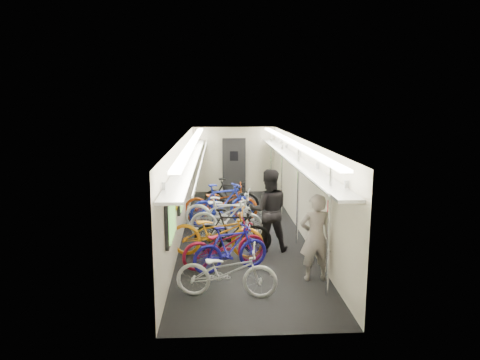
{
  "coord_description": "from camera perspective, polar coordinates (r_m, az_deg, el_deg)",
  "views": [
    {
      "loc": [
        -0.61,
        -10.61,
        3.31
      ],
      "look_at": [
        0.02,
        1.12,
        1.15
      ],
      "focal_mm": 32.0,
      "sensor_mm": 36.0,
      "label": 1
    }
  ],
  "objects": [
    {
      "name": "bicycle_7",
      "position": [
        11.58,
        -2.32,
        -3.24
      ],
      "size": [
        1.98,
        1.25,
        1.15
      ],
      "primitive_type": "imported",
      "rotation": [
        0.0,
        0.0,
        1.97
      ],
      "color": "#1A269F",
      "rests_on": "ground"
    },
    {
      "name": "bicycle_3",
      "position": [
        9.41,
        -0.99,
        -6.87
      ],
      "size": [
        1.75,
        0.64,
        1.03
      ],
      "primitive_type": "imported",
      "rotation": [
        0.0,
        0.0,
        1.48
      ],
      "color": "black",
      "rests_on": "ground"
    },
    {
      "name": "bicycle_6",
      "position": [
        10.88,
        -1.98,
        -4.21
      ],
      "size": [
        2.25,
        1.23,
        1.12
      ],
      "primitive_type": "imported",
      "rotation": [
        0.0,
        0.0,
        1.33
      ],
      "color": "silver",
      "rests_on": "ground"
    },
    {
      "name": "bicycle_1",
      "position": [
        8.51,
        -1.25,
        -9.09
      ],
      "size": [
        1.61,
        0.92,
        0.93
      ],
      "primitive_type": "imported",
      "rotation": [
        0.0,
        0.0,
        1.9
      ],
      "color": "navy",
      "rests_on": "ground"
    },
    {
      "name": "bicycle_9",
      "position": [
        12.72,
        -1.22,
        -2.18
      ],
      "size": [
        1.84,
        1.16,
        1.07
      ],
      "primitive_type": "imported",
      "rotation": [
        0.0,
        0.0,
        1.17
      ],
      "color": "black",
      "rests_on": "ground"
    },
    {
      "name": "bicycle_2",
      "position": [
        8.73,
        -2.07,
        -8.57
      ],
      "size": [
        1.89,
        1.19,
        0.94
      ],
      "primitive_type": "imported",
      "rotation": [
        0.0,
        0.0,
        1.92
      ],
      "color": "maroon",
      "rests_on": "ground"
    },
    {
      "name": "bicycle_4",
      "position": [
        9.24,
        -3.2,
        -7.02
      ],
      "size": [
        2.17,
        1.17,
        1.08
      ],
      "primitive_type": "imported",
      "rotation": [
        0.0,
        0.0,
        1.34
      ],
      "color": "orange",
      "rests_on": "ground"
    },
    {
      "name": "passenger_mid",
      "position": [
        9.57,
        3.82,
        -4.03
      ],
      "size": [
        0.9,
        0.71,
        1.85
      ],
      "primitive_type": "imported",
      "rotation": [
        0.0,
        0.0,
        3.13
      ],
      "color": "black",
      "rests_on": "ground"
    },
    {
      "name": "train_car_shell",
      "position": [
        11.44,
        -1.79,
        2.11
      ],
      "size": [
        10.0,
        10.0,
        10.0
      ],
      "color": "black",
      "rests_on": "ground"
    },
    {
      "name": "bicycle_8",
      "position": [
        11.91,
        -2.54,
        -3.04
      ],
      "size": [
        2.06,
        0.74,
        1.08
      ],
      "primitive_type": "imported",
      "rotation": [
        0.0,
        0.0,
        1.56
      ],
      "color": "#9A3910",
      "rests_on": "ground"
    },
    {
      "name": "bicycle_0",
      "position": [
        7.45,
        -1.8,
        -12.08
      ],
      "size": [
        1.8,
        0.82,
        0.91
      ],
      "primitive_type": "imported",
      "rotation": [
        0.0,
        0.0,
        1.44
      ],
      "color": "#B3B4B8",
      "rests_on": "ground"
    },
    {
      "name": "passenger_near",
      "position": [
        8.12,
        10.05,
        -7.54
      ],
      "size": [
        0.61,
        0.4,
        1.65
      ],
      "primitive_type": "imported",
      "rotation": [
        0.0,
        0.0,
        3.15
      ],
      "color": "gray",
      "rests_on": "ground"
    },
    {
      "name": "bicycle_5",
      "position": [
        10.33,
        -1.84,
        -5.15
      ],
      "size": [
        1.83,
        0.73,
        1.07
      ],
      "primitive_type": "imported",
      "rotation": [
        0.0,
        0.0,
        1.44
      ],
      "color": "#BCBCBE",
      "rests_on": "ground"
    },
    {
      "name": "backpack",
      "position": [
        8.34,
        12.56,
        -3.9
      ],
      "size": [
        0.29,
        0.22,
        0.38
      ],
      "primitive_type": "cube",
      "rotation": [
        0.0,
        0.0,
        0.36
      ],
      "color": "#A91020",
      "rests_on": "passenger_near"
    }
  ]
}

